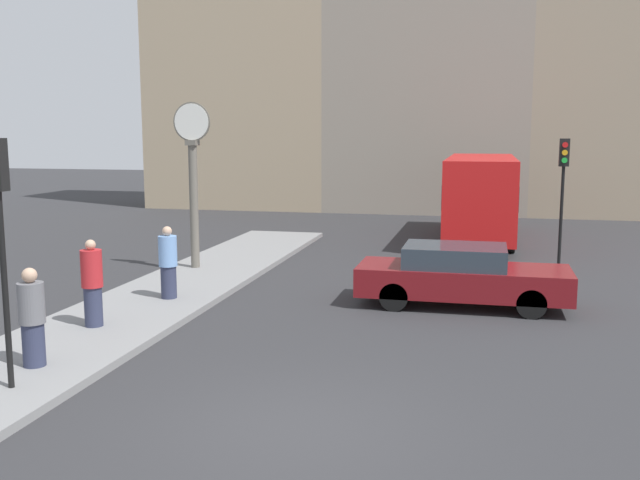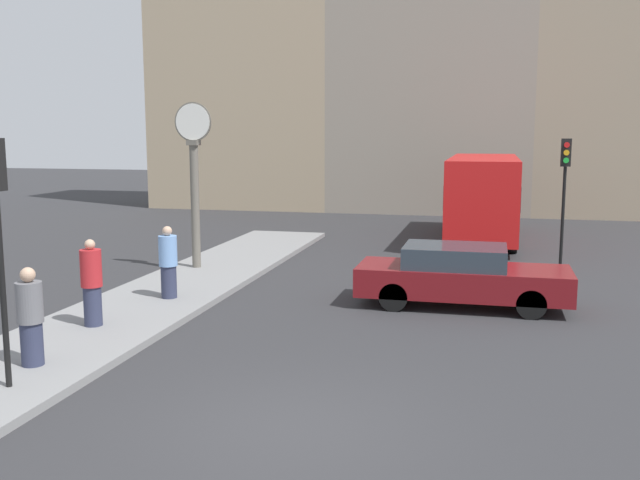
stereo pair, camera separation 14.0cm
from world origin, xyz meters
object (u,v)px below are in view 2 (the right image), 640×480
Objects in this scene: street_clock at (194,177)px; pedestrian_red_top at (92,283)px; pedestrian_blue_stripe at (168,263)px; bus_distant at (483,194)px; pedestrian_grey_jacket at (30,318)px; traffic_light_far at (565,178)px; sedan_car at (461,276)px.

street_clock reaches higher than pedestrian_red_top.
street_clock reaches higher than pedestrian_blue_stripe.
bus_distant reaches higher than pedestrian_grey_jacket.
traffic_light_far is 14.26m from pedestrian_grey_jacket.
pedestrian_grey_jacket is 4.98m from pedestrian_blue_stripe.
bus_distant is at bearing 62.76° from pedestrian_red_top.
street_clock is 4.16m from pedestrian_blue_stripe.
street_clock reaches higher than traffic_light_far.
sedan_car is at bearing -17.45° from street_clock.
pedestrian_grey_jacket is at bearing -136.55° from sedan_car.
bus_distant is at bearing 67.23° from pedestrian_grey_jacket.
bus_distant is 18.06m from pedestrian_grey_jacket.
pedestrian_red_top is at bearing -150.92° from sedan_car.
traffic_light_far is (2.23, -5.90, 0.97)m from bus_distant.
bus_distant is 6.38m from traffic_light_far.
pedestrian_blue_stripe is (0.42, 2.56, -0.03)m from pedestrian_red_top.
pedestrian_grey_jacket is at bearing -82.02° from pedestrian_red_top.
pedestrian_red_top is at bearing -117.24° from bus_distant.
pedestrian_red_top is at bearing -85.60° from street_clock.
pedestrian_grey_jacket is at bearing -90.88° from pedestrian_blue_stripe.
pedestrian_grey_jacket is 0.98× the size of pedestrian_blue_stripe.
bus_distant is 1.78× the size of street_clock.
street_clock is at bearing 95.41° from pedestrian_grey_jacket.
pedestrian_blue_stripe is at bearing -120.64° from bus_distant.
street_clock is (-7.80, -7.98, 0.97)m from bus_distant.
traffic_light_far is 2.25× the size of pedestrian_blue_stripe.
street_clock is (-7.48, 2.35, 1.99)m from sedan_car.
sedan_car is 8.08m from street_clock.
pedestrian_grey_jacket is at bearing -84.59° from street_clock.
traffic_light_far is at bearing 60.00° from sedan_car.
traffic_light_far is at bearing 41.06° from pedestrian_red_top.
sedan_car is at bearing 11.40° from pedestrian_blue_stripe.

